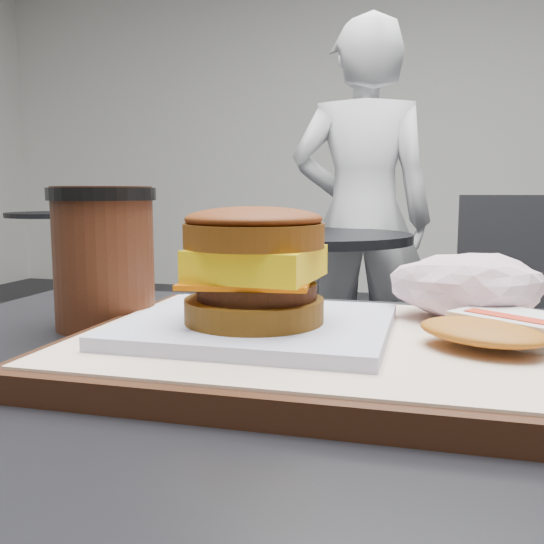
{
  "coord_description": "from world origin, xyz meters",
  "views": [
    {
      "loc": [
        0.06,
        -0.38,
        0.89
      ],
      "look_at": [
        -0.05,
        0.04,
        0.83
      ],
      "focal_mm": 40.0,
      "sensor_mm": 36.0,
      "label": 1
    }
  ],
  "objects_px": {
    "crumpled_wrapper": "(468,286)",
    "neighbor_chair": "(478,300)",
    "serving_tray": "(336,348)",
    "breakfast_sandwich": "(256,281)",
    "coffee_cup": "(104,252)",
    "neighbor_table": "(309,291)",
    "hash_brown": "(506,330)",
    "patron": "(362,220)"
  },
  "relations": [
    {
      "from": "hash_brown",
      "to": "neighbor_table",
      "type": "height_order",
      "value": "hash_brown"
    },
    {
      "from": "serving_tray",
      "to": "crumpled_wrapper",
      "type": "relative_size",
      "value": 3.14
    },
    {
      "from": "crumpled_wrapper",
      "to": "neighbor_table",
      "type": "bearing_deg",
      "value": 106.07
    },
    {
      "from": "serving_tray",
      "to": "patron",
      "type": "height_order",
      "value": "patron"
    },
    {
      "from": "hash_brown",
      "to": "patron",
      "type": "bearing_deg",
      "value": 99.2
    },
    {
      "from": "neighbor_table",
      "to": "patron",
      "type": "relative_size",
      "value": 0.48
    },
    {
      "from": "crumpled_wrapper",
      "to": "patron",
      "type": "xyz_separation_m",
      "value": [
        -0.31,
        1.93,
        -0.04
      ]
    },
    {
      "from": "serving_tray",
      "to": "crumpled_wrapper",
      "type": "bearing_deg",
      "value": 42.0
    },
    {
      "from": "serving_tray",
      "to": "neighbor_table",
      "type": "height_order",
      "value": "serving_tray"
    },
    {
      "from": "crumpled_wrapper",
      "to": "hash_brown",
      "type": "bearing_deg",
      "value": -75.95
    },
    {
      "from": "hash_brown",
      "to": "crumpled_wrapper",
      "type": "height_order",
      "value": "crumpled_wrapper"
    },
    {
      "from": "serving_tray",
      "to": "crumpled_wrapper",
      "type": "height_order",
      "value": "crumpled_wrapper"
    },
    {
      "from": "crumpled_wrapper",
      "to": "neighbor_chair",
      "type": "height_order",
      "value": "neighbor_chair"
    },
    {
      "from": "crumpled_wrapper",
      "to": "coffee_cup",
      "type": "bearing_deg",
      "value": -175.43
    },
    {
      "from": "breakfast_sandwich",
      "to": "patron",
      "type": "bearing_deg",
      "value": 94.36
    },
    {
      "from": "coffee_cup",
      "to": "patron",
      "type": "xyz_separation_m",
      "value": [
        0.01,
        1.96,
        -0.06
      ]
    },
    {
      "from": "serving_tray",
      "to": "patron",
      "type": "xyz_separation_m",
      "value": [
        -0.21,
        2.02,
        -0.0
      ]
    },
    {
      "from": "neighbor_chair",
      "to": "serving_tray",
      "type": "bearing_deg",
      "value": -97.24
    },
    {
      "from": "serving_tray",
      "to": "crumpled_wrapper",
      "type": "xyz_separation_m",
      "value": [
        0.09,
        0.08,
        0.04
      ]
    },
    {
      "from": "breakfast_sandwich",
      "to": "hash_brown",
      "type": "bearing_deg",
      "value": 4.27
    },
    {
      "from": "hash_brown",
      "to": "patron",
      "type": "distance_m",
      "value": 2.05
    },
    {
      "from": "coffee_cup",
      "to": "patron",
      "type": "height_order",
      "value": "patron"
    },
    {
      "from": "neighbor_table",
      "to": "patron",
      "type": "bearing_deg",
      "value": 72.39
    },
    {
      "from": "breakfast_sandwich",
      "to": "coffee_cup",
      "type": "bearing_deg",
      "value": 156.2
    },
    {
      "from": "serving_tray",
      "to": "hash_brown",
      "type": "height_order",
      "value": "hash_brown"
    },
    {
      "from": "serving_tray",
      "to": "coffee_cup",
      "type": "bearing_deg",
      "value": 164.97
    },
    {
      "from": "hash_brown",
      "to": "patron",
      "type": "relative_size",
      "value": 0.09
    },
    {
      "from": "hash_brown",
      "to": "coffee_cup",
      "type": "bearing_deg",
      "value": 169.97
    },
    {
      "from": "serving_tray",
      "to": "neighbor_chair",
      "type": "relative_size",
      "value": 0.43
    },
    {
      "from": "crumpled_wrapper",
      "to": "neighbor_table",
      "type": "xyz_separation_m",
      "value": [
        -0.44,
        1.52,
        -0.27
      ]
    },
    {
      "from": "patron",
      "to": "coffee_cup",
      "type": "bearing_deg",
      "value": 83.35
    },
    {
      "from": "serving_tray",
      "to": "coffee_cup",
      "type": "relative_size",
      "value": 2.99
    },
    {
      "from": "serving_tray",
      "to": "hash_brown",
      "type": "distance_m",
      "value": 0.12
    },
    {
      "from": "crumpled_wrapper",
      "to": "neighbor_chair",
      "type": "xyz_separation_m",
      "value": [
        0.13,
        1.71,
        -0.31
      ]
    },
    {
      "from": "crumpled_wrapper",
      "to": "coffee_cup",
      "type": "relative_size",
      "value": 0.95
    },
    {
      "from": "coffee_cup",
      "to": "breakfast_sandwich",
      "type": "bearing_deg",
      "value": -23.8
    },
    {
      "from": "serving_tray",
      "to": "crumpled_wrapper",
      "type": "distance_m",
      "value": 0.13
    },
    {
      "from": "neighbor_chair",
      "to": "patron",
      "type": "bearing_deg",
      "value": 152.59
    },
    {
      "from": "hash_brown",
      "to": "crumpled_wrapper",
      "type": "bearing_deg",
      "value": 104.05
    },
    {
      "from": "hash_brown",
      "to": "serving_tray",
      "type": "bearing_deg",
      "value": 179.94
    },
    {
      "from": "serving_tray",
      "to": "breakfast_sandwich",
      "type": "bearing_deg",
      "value": -167.18
    },
    {
      "from": "coffee_cup",
      "to": "crumpled_wrapper",
      "type": "bearing_deg",
      "value": 4.57
    }
  ]
}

